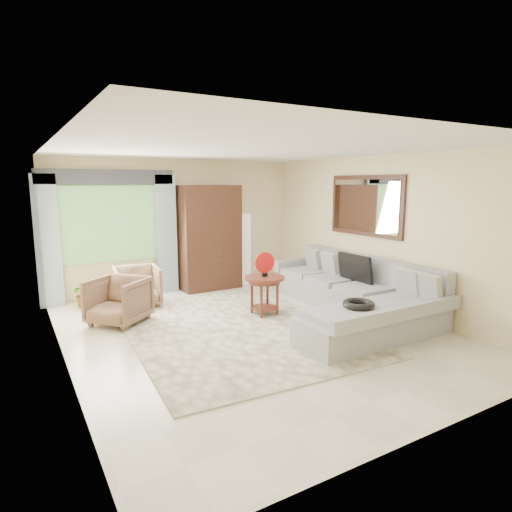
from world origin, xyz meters
TOP-DOWN VIEW (x-y plane):
  - ground at (0.00, 0.00)m, footprint 6.00×6.00m
  - area_rug at (-0.18, 0.24)m, footprint 3.24×4.18m
  - sectional_sofa at (1.78, -0.18)m, footprint 2.30×3.46m
  - tv_screen at (2.05, 0.10)m, footprint 0.14×0.74m
  - garden_hose at (1.00, -1.09)m, footprint 0.43×0.43m
  - coffee_table at (0.56, 0.60)m, footprint 0.65×0.65m
  - red_disc at (0.56, 0.60)m, footprint 0.34×0.06m
  - armchair_left at (-1.60, 1.38)m, footprint 1.10×1.10m
  - armchair_right at (-1.09, 2.19)m, footprint 0.83×0.85m
  - potted_plant at (-1.89, 2.61)m, footprint 0.49×0.45m
  - armoire at (0.55, 2.72)m, footprint 1.20×0.55m
  - floor_lamp at (1.35, 2.78)m, footprint 0.24×0.24m
  - window at (-1.35, 2.97)m, footprint 1.80×0.04m
  - curtain_left at (-2.40, 2.88)m, footprint 0.40×0.08m
  - curtain_right at (-0.30, 2.88)m, footprint 0.40×0.08m
  - valance at (-1.35, 2.90)m, footprint 2.40×0.12m
  - wall_mirror at (2.46, 0.35)m, footprint 0.05×1.70m

SIDE VIEW (x-z plane):
  - ground at x=0.00m, z-range 0.00..0.00m
  - area_rug at x=-0.18m, z-range 0.00..0.02m
  - potted_plant at x=-1.89m, z-range 0.00..0.48m
  - sectional_sofa at x=1.78m, z-range -0.17..0.73m
  - coffee_table at x=0.56m, z-range 0.02..0.67m
  - armchair_right at x=-1.09m, z-range 0.00..0.70m
  - armchair_left at x=-1.60m, z-range 0.00..0.72m
  - garden_hose at x=1.00m, z-range 0.50..0.59m
  - tv_screen at x=2.05m, z-range 0.48..0.96m
  - floor_lamp at x=1.35m, z-range 0.00..1.50m
  - red_disc at x=0.56m, z-range 0.71..1.05m
  - armoire at x=0.55m, z-range 0.00..2.10m
  - curtain_left at x=-2.40m, z-range 0.00..2.30m
  - curtain_right at x=-0.30m, z-range 0.00..2.30m
  - window at x=-1.35m, z-range 0.70..2.10m
  - wall_mirror at x=2.46m, z-range 1.22..2.27m
  - valance at x=-1.35m, z-range 2.12..2.38m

